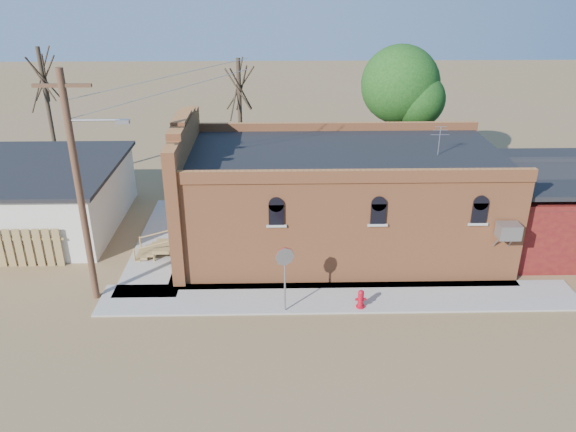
{
  "coord_description": "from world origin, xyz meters",
  "views": [
    {
      "loc": [
        -0.97,
        -18.01,
        12.19
      ],
      "look_at": [
        -0.51,
        3.59,
        2.4
      ],
      "focal_mm": 35.0,
      "sensor_mm": 36.0,
      "label": 1
    }
  ],
  "objects_px": {
    "brick_bar": "(334,200)",
    "stop_sign": "(285,263)",
    "trash_barrel": "(182,230)",
    "fire_hydrant": "(361,299)",
    "utility_pole": "(80,186)"
  },
  "relations": [
    {
      "from": "brick_bar",
      "to": "fire_hydrant",
      "type": "xyz_separation_m",
      "value": [
        0.56,
        -5.35,
        -1.89
      ]
    },
    {
      "from": "fire_hydrant",
      "to": "trash_barrel",
      "type": "height_order",
      "value": "trash_barrel"
    },
    {
      "from": "stop_sign",
      "to": "fire_hydrant",
      "type": "bearing_deg",
      "value": 8.32
    },
    {
      "from": "brick_bar",
      "to": "trash_barrel",
      "type": "relative_size",
      "value": 19.15
    },
    {
      "from": "stop_sign",
      "to": "trash_barrel",
      "type": "bearing_deg",
      "value": 133.39
    },
    {
      "from": "fire_hydrant",
      "to": "trash_barrel",
      "type": "bearing_deg",
      "value": 125.32
    },
    {
      "from": "brick_bar",
      "to": "trash_barrel",
      "type": "height_order",
      "value": "brick_bar"
    },
    {
      "from": "fire_hydrant",
      "to": "trash_barrel",
      "type": "xyz_separation_m",
      "value": [
        -7.74,
        6.08,
        0.05
      ]
    },
    {
      "from": "fire_hydrant",
      "to": "stop_sign",
      "type": "distance_m",
      "value": 3.36
    },
    {
      "from": "brick_bar",
      "to": "stop_sign",
      "type": "distance_m",
      "value": 5.98
    },
    {
      "from": "utility_pole",
      "to": "fire_hydrant",
      "type": "relative_size",
      "value": 11.86
    },
    {
      "from": "fire_hydrant",
      "to": "trash_barrel",
      "type": "relative_size",
      "value": 0.89
    },
    {
      "from": "brick_bar",
      "to": "trash_barrel",
      "type": "distance_m",
      "value": 7.45
    },
    {
      "from": "utility_pole",
      "to": "fire_hydrant",
      "type": "distance_m",
      "value": 11.26
    },
    {
      "from": "utility_pole",
      "to": "fire_hydrant",
      "type": "bearing_deg",
      "value": -5.84
    }
  ]
}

